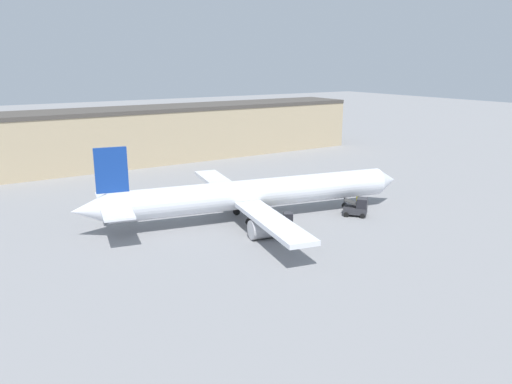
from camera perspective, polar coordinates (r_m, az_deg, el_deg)
name	(u,v)px	position (r m, az deg, el deg)	size (l,w,h in m)	color
ground_plane	(256,219)	(62.34, 0.00, -3.05)	(400.00, 400.00, 0.00)	gray
terminal_building	(179,132)	(101.85, -8.81, 6.77)	(76.81, 11.82, 10.53)	tan
airplane	(249,195)	(61.13, -0.81, -0.34)	(41.92, 33.81, 10.03)	silver
ground_crew_worker	(358,200)	(68.35, 11.53, -0.93)	(0.38, 0.38, 1.75)	#1E2338
baggage_tug	(284,223)	(57.67, 3.23, -3.54)	(2.91, 2.71, 2.20)	yellow
belt_loader_truck	(357,208)	(64.43, 11.50, -1.75)	(3.32, 3.38, 2.35)	#2D2D33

